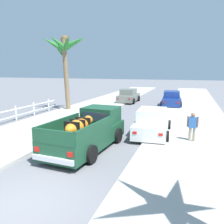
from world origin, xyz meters
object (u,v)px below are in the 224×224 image
(car_left_near, at_px, (128,96))
(car_left_mid, at_px, (172,99))
(palm_tree_left_fore, at_px, (65,49))
(pickup_truck, at_px, (88,132))
(pedestrian, at_px, (192,126))
(car_right_near, at_px, (152,123))

(car_left_near, xyz_separation_m, car_left_mid, (4.90, -1.19, 0.00))
(palm_tree_left_fore, bearing_deg, car_left_mid, 33.59)
(pickup_truck, distance_m, palm_tree_left_fore, 11.73)
(pickup_truck, height_order, pedestrian, pickup_truck)
(car_left_near, xyz_separation_m, car_right_near, (4.71, -12.66, 0.00))
(pickup_truck, bearing_deg, pedestrian, 27.22)
(palm_tree_left_fore, bearing_deg, pedestrian, -30.43)
(pickup_truck, xyz_separation_m, car_right_near, (2.53, 3.26, -0.10))
(pedestrian, bearing_deg, car_left_mid, 99.22)
(palm_tree_left_fore, bearing_deg, car_right_near, -32.58)
(pickup_truck, relative_size, pedestrian, 3.35)
(pickup_truck, relative_size, car_right_near, 1.23)
(pickup_truck, bearing_deg, car_left_mid, 79.55)
(car_left_mid, height_order, palm_tree_left_fore, palm_tree_left_fore)
(car_left_mid, relative_size, pedestrian, 2.73)
(car_left_near, xyz_separation_m, pedestrian, (6.89, -13.50, 0.20))
(pickup_truck, bearing_deg, palm_tree_left_fore, 125.01)
(car_left_near, relative_size, palm_tree_left_fore, 0.64)
(car_left_near, distance_m, car_right_near, 13.51)
(car_left_near, height_order, pedestrian, pedestrian)
(car_left_near, relative_size, pedestrian, 2.68)
(car_left_mid, distance_m, palm_tree_left_fore, 11.69)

